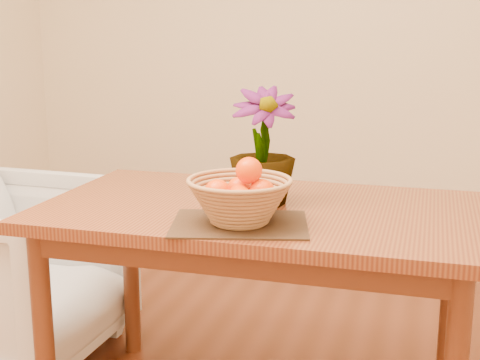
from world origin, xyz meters
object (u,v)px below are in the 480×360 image
(potted_plant, at_px, (263,147))
(armchair, at_px, (10,264))
(wicker_basket, at_px, (240,202))
(table, at_px, (259,232))

(potted_plant, height_order, armchair, potted_plant)
(wicker_basket, bearing_deg, armchair, 161.19)
(wicker_basket, bearing_deg, table, 89.83)
(table, bearing_deg, armchair, 172.85)
(potted_plant, bearing_deg, armchair, 156.35)
(table, height_order, wicker_basket, wicker_basket)
(armchair, bearing_deg, table, -94.97)
(table, relative_size, armchair, 1.76)
(wicker_basket, height_order, potted_plant, potted_plant)
(wicker_basket, bearing_deg, potted_plant, 89.41)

